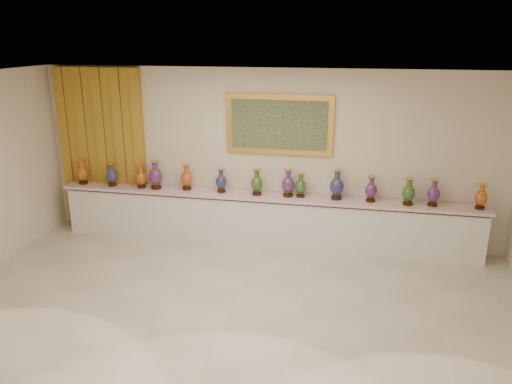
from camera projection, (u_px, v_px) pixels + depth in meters
ground at (232, 309)px, 6.67m from camera, size 8.00×8.00×0.00m
room at (129, 146)px, 8.96m from camera, size 8.00×8.00×8.00m
counter at (264, 220)px, 8.66m from camera, size 7.28×0.48×0.90m
vase_0 at (82, 173)px, 9.08m from camera, size 0.25×0.25×0.44m
vase_1 at (112, 176)px, 8.96m from camera, size 0.21×0.21×0.42m
vase_2 at (141, 177)px, 8.85m from camera, size 0.21×0.21×0.43m
vase_3 at (156, 176)px, 8.78m from camera, size 0.27×0.27×0.51m
vase_4 at (187, 178)px, 8.74m from camera, size 0.26×0.26×0.45m
vase_5 at (221, 182)px, 8.60m from camera, size 0.24×0.24×0.42m
vase_6 at (257, 183)px, 8.45m from camera, size 0.27×0.27×0.45m
vase_7 at (288, 184)px, 8.36m from camera, size 0.26×0.26×0.47m
vase_8 at (301, 186)px, 8.35m from camera, size 0.23×0.23×0.41m
vase_9 at (337, 186)px, 8.22m from camera, size 0.26×0.26×0.51m
vase_10 at (371, 190)px, 8.11m from camera, size 0.24×0.24×0.43m
vase_11 at (409, 193)px, 7.95m from camera, size 0.25×0.25×0.45m
vase_12 at (433, 194)px, 7.90m from camera, size 0.27×0.27×0.44m
vase_13 at (481, 198)px, 7.76m from camera, size 0.20×0.20×0.41m
label_card at (171, 191)px, 8.70m from camera, size 0.10×0.06×0.00m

